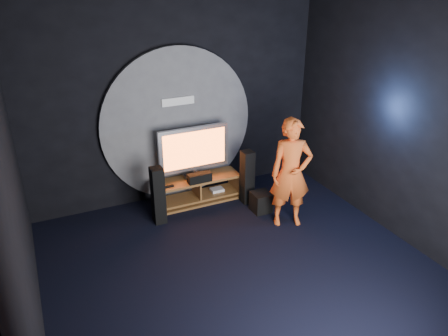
# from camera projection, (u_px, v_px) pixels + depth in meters

# --- Properties ---
(floor) EXTENTS (5.00, 5.00, 0.00)m
(floor) POSITION_uv_depth(u_px,v_px,m) (244.00, 272.00, 5.82)
(floor) COLOR black
(floor) RESTS_ON ground
(back_wall) EXTENTS (5.00, 0.04, 3.50)m
(back_wall) POSITION_uv_depth(u_px,v_px,m) (176.00, 98.00, 7.14)
(back_wall) COLOR black
(back_wall) RESTS_ON ground
(front_wall) EXTENTS (5.00, 0.04, 3.50)m
(front_wall) POSITION_uv_depth(u_px,v_px,m) (414.00, 276.00, 3.03)
(front_wall) COLOR black
(front_wall) RESTS_ON ground
(left_wall) EXTENTS (0.04, 5.00, 3.50)m
(left_wall) POSITION_uv_depth(u_px,v_px,m) (13.00, 194.00, 4.13)
(left_wall) COLOR black
(left_wall) RESTS_ON ground
(right_wall) EXTENTS (0.04, 5.00, 3.50)m
(right_wall) POSITION_uv_depth(u_px,v_px,m) (406.00, 122.00, 6.05)
(right_wall) COLOR black
(right_wall) RESTS_ON ground
(wall_disc_panel) EXTENTS (2.60, 0.11, 2.60)m
(wall_disc_panel) POSITION_uv_depth(u_px,v_px,m) (178.00, 125.00, 7.28)
(wall_disc_panel) COLOR #515156
(wall_disc_panel) RESTS_ON ground
(media_console) EXTENTS (1.49, 0.45, 0.45)m
(media_console) POSITION_uv_depth(u_px,v_px,m) (197.00, 191.00, 7.48)
(media_console) COLOR brown
(media_console) RESTS_ON ground
(tv) EXTENTS (1.21, 0.22, 0.89)m
(tv) POSITION_uv_depth(u_px,v_px,m) (194.00, 150.00, 7.22)
(tv) COLOR #B7B7BF
(tv) RESTS_ON media_console
(center_speaker) EXTENTS (0.40, 0.15, 0.15)m
(center_speaker) POSITION_uv_depth(u_px,v_px,m) (199.00, 178.00, 7.22)
(center_speaker) COLOR black
(center_speaker) RESTS_ON media_console
(remote) EXTENTS (0.18, 0.05, 0.02)m
(remote) POSITION_uv_depth(u_px,v_px,m) (168.00, 187.00, 7.07)
(remote) COLOR black
(remote) RESTS_ON media_console
(tower_speaker_left) EXTENTS (0.19, 0.21, 0.94)m
(tower_speaker_left) POSITION_uv_depth(u_px,v_px,m) (158.00, 196.00, 6.77)
(tower_speaker_left) COLOR black
(tower_speaker_left) RESTS_ON ground
(tower_speaker_right) EXTENTS (0.19, 0.21, 0.94)m
(tower_speaker_right) POSITION_uv_depth(u_px,v_px,m) (247.00, 177.00, 7.37)
(tower_speaker_right) COLOR black
(tower_speaker_right) RESTS_ON ground
(subwoofer) EXTENTS (0.30, 0.30, 0.33)m
(subwoofer) POSITION_uv_depth(u_px,v_px,m) (261.00, 202.00, 7.21)
(subwoofer) COLOR black
(subwoofer) RESTS_ON ground
(player) EXTENTS (0.73, 0.60, 1.73)m
(player) POSITION_uv_depth(u_px,v_px,m) (291.00, 173.00, 6.59)
(player) COLOR #E7591F
(player) RESTS_ON ground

